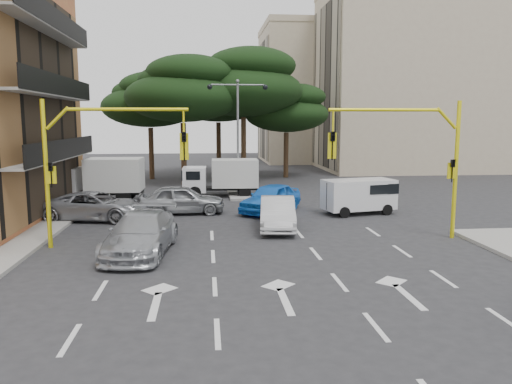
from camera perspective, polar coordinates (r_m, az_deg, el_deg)
ground at (r=19.45m, az=1.02°, el=-7.21°), size 120.00×120.00×0.00m
median_strip at (r=35.06m, az=-2.05°, el=-0.13°), size 1.40×6.00×0.15m
apartment_beige_near at (r=55.41m, az=18.29°, el=12.16°), size 20.20×12.15×18.70m
apartment_beige_far at (r=64.51m, az=8.02°, el=10.99°), size 16.20×12.15×16.70m
pine_left_near at (r=40.68m, az=-8.33°, el=11.58°), size 9.15×9.15×10.23m
pine_center at (r=42.81m, az=-1.37°, el=12.42°), size 9.98×9.98×11.16m
pine_left_far at (r=44.86m, az=-11.98°, el=10.28°), size 8.32×8.32×9.30m
pine_right at (r=45.17m, az=3.58°, el=9.55°), size 7.49×7.49×8.37m
pine_back at (r=47.65m, az=-4.28°, el=11.14°), size 9.15×9.15×10.23m
signal_mast_right at (r=22.53m, az=17.93°, el=4.54°), size 5.79×0.37×6.00m
signal_mast_left at (r=21.15m, az=-18.31°, el=4.31°), size 5.79×0.37×6.00m
street_lamp_center at (r=34.69m, az=-2.10°, el=8.65°), size 4.16×0.36×7.77m
car_white_hatch at (r=23.89m, az=2.49°, el=-2.44°), size 2.15×4.76×1.51m
car_blue_compact at (r=28.20m, az=1.70°, el=-0.68°), size 4.31×4.96×1.61m
car_silver_wagon at (r=20.00m, az=-13.00°, el=-4.64°), size 2.84×5.71×1.59m
car_silver_cross_a at (r=27.28m, az=-17.90°, el=-1.53°), size 5.69×3.39×1.48m
car_silver_cross_b at (r=28.00m, az=-8.48°, el=-0.84°), size 4.78×2.04×1.61m
van_white at (r=28.22m, az=11.65°, el=-0.50°), size 4.19×2.54×1.95m
box_truck_a at (r=33.06m, az=-17.54°, el=1.29°), size 5.73×2.52×2.79m
box_truck_b at (r=34.02m, az=-4.00°, el=1.62°), size 5.21×2.29×2.54m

